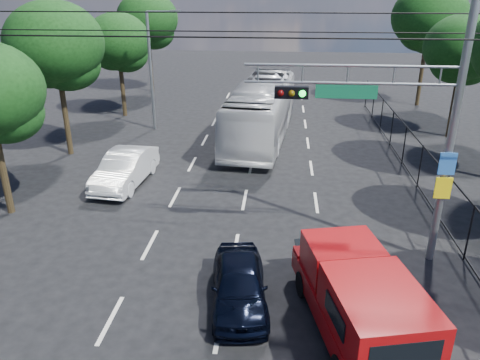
# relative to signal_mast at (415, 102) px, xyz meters

# --- Properties ---
(lane_markings) EXTENTS (6.12, 38.00, 0.01)m
(lane_markings) POSITION_rel_signal_mast_xyz_m (-5.28, 6.01, -5.24)
(lane_markings) COLOR beige
(lane_markings) RESTS_ON ground
(signal_mast) EXTENTS (6.43, 0.39, 9.50)m
(signal_mast) POSITION_rel_signal_mast_xyz_m (0.00, 0.00, 0.00)
(signal_mast) COLOR slate
(signal_mast) RESTS_ON ground
(streetlight_left) EXTENTS (2.09, 0.22, 7.08)m
(streetlight_left) POSITION_rel_signal_mast_xyz_m (-11.62, 14.01, -1.30)
(streetlight_left) COLOR slate
(streetlight_left) RESTS_ON ground
(utility_wires) EXTENTS (22.00, 5.04, 0.74)m
(utility_wires) POSITION_rel_signal_mast_xyz_m (-5.28, 0.84, 1.99)
(utility_wires) COLOR black
(utility_wires) RESTS_ON ground
(fence_right) EXTENTS (0.06, 34.03, 2.00)m
(fence_right) POSITION_rel_signal_mast_xyz_m (2.32, 4.18, -4.21)
(fence_right) COLOR black
(fence_right) RESTS_ON ground
(tree_right_d) EXTENTS (4.32, 4.32, 7.02)m
(tree_right_d) POSITION_rel_signal_mast_xyz_m (6.13, 14.03, -0.39)
(tree_right_d) COLOR black
(tree_right_d) RESTS_ON ground
(tree_right_e) EXTENTS (5.28, 5.28, 8.58)m
(tree_right_e) POSITION_rel_signal_mast_xyz_m (6.33, 22.03, 0.69)
(tree_right_e) COLOR black
(tree_right_e) RESTS_ON ground
(tree_left_c) EXTENTS (4.80, 4.80, 7.80)m
(tree_left_c) POSITION_rel_signal_mast_xyz_m (-15.07, 9.03, 0.15)
(tree_left_c) COLOR black
(tree_left_c) RESTS_ON ground
(tree_left_d) EXTENTS (4.20, 4.20, 6.83)m
(tree_left_d) POSITION_rel_signal_mast_xyz_m (-14.67, 17.03, -0.52)
(tree_left_d) COLOR black
(tree_left_d) RESTS_ON ground
(tree_left_e) EXTENTS (4.92, 4.92, 7.99)m
(tree_left_e) POSITION_rel_signal_mast_xyz_m (-14.87, 25.03, 0.29)
(tree_left_e) COLOR black
(tree_left_e) RESTS_ON ground
(red_pickup) EXTENTS (3.20, 5.91, 2.09)m
(red_pickup) POSITION_rel_signal_mast_xyz_m (-1.76, -3.92, -4.13)
(red_pickup) COLOR black
(red_pickup) RESTS_ON ground
(navy_hatchback) EXTENTS (1.99, 3.96, 1.29)m
(navy_hatchback) POSITION_rel_signal_mast_xyz_m (-4.87, -2.95, -4.60)
(navy_hatchback) COLOR black
(navy_hatchback) RESTS_ON ground
(white_bus) EXTENTS (3.90, 12.08, 3.31)m
(white_bus) POSITION_rel_signal_mast_xyz_m (-5.01, 12.75, -3.59)
(white_bus) COLOR silver
(white_bus) RESTS_ON ground
(white_van) EXTENTS (2.00, 4.74, 1.52)m
(white_van) POSITION_rel_signal_mast_xyz_m (-10.78, 5.21, -4.48)
(white_van) COLOR silver
(white_van) RESTS_ON ground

